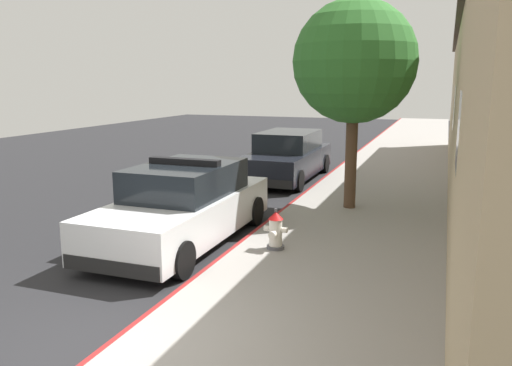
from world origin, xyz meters
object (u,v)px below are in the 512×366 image
object	(u,v)px
parked_car_silver_ahead	(287,157)
fire_hydrant	(275,230)
police_cruiser	(184,206)
street_tree	(354,62)

from	to	relation	value
parked_car_silver_ahead	fire_hydrant	size ratio (longest dim) A/B	6.37
police_cruiser	street_tree	distance (m)	5.24
fire_hydrant	street_tree	bearing A→B (deg)	79.02
police_cruiser	fire_hydrant	xyz separation A→B (m)	(1.94, -0.14, -0.26)
parked_car_silver_ahead	street_tree	distance (m)	5.35
parked_car_silver_ahead	fire_hydrant	world-z (taller)	parked_car_silver_ahead
police_cruiser	street_tree	xyz separation A→B (m)	(2.65, 3.51, 2.85)
police_cruiser	parked_car_silver_ahead	bearing A→B (deg)	90.31
street_tree	parked_car_silver_ahead	bearing A→B (deg)	126.41
parked_car_silver_ahead	fire_hydrant	bearing A→B (deg)	-74.81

